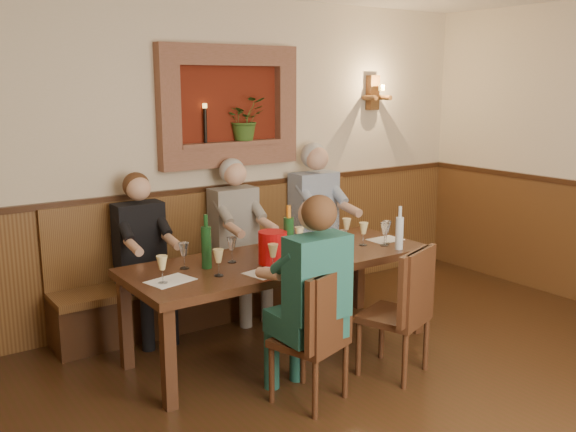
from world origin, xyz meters
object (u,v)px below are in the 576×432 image
person_bench_mid (239,252)px  water_bottle (399,232)px  bench (222,279)px  wine_bottle_green_b (206,246)px  chair_near_right (395,337)px  person_chair_front (308,317)px  spittoon_bucket (273,248)px  chair_near_left (311,363)px  person_bench_left (145,271)px  wine_bottle_green_a (289,238)px  dining_table (281,266)px  person_bench_right (319,234)px

person_bench_mid → water_bottle: size_ratio=4.03×
bench → person_bench_mid: person_bench_mid is taller
wine_bottle_green_b → chair_near_right: bearing=-40.6°
person_chair_front → spittoon_bucket: size_ratio=5.78×
spittoon_bucket → wine_bottle_green_b: 0.49m
person_bench_mid → chair_near_left: bearing=-104.8°
person_bench_left → spittoon_bucket: bearing=-57.0°
person_chair_front → wine_bottle_green_a: bearing=65.2°
wine_bottle_green_b → dining_table: bearing=-5.9°
person_bench_mid → spittoon_bucket: (-0.27, -0.95, 0.29)m
chair_near_right → person_bench_left: (-1.19, 1.66, 0.28)m
bench → wine_bottle_green_b: wine_bottle_green_b is taller
person_bench_mid → person_bench_right: size_ratio=0.94×
dining_table → wine_bottle_green_b: (-0.60, 0.06, 0.24)m
dining_table → bench: bearing=90.0°
dining_table → person_chair_front: size_ratio=1.72×
person_bench_left → water_bottle: (1.67, -1.18, 0.33)m
person_bench_mid → wine_bottle_green_a: size_ratio=3.33×
chair_near_left → person_bench_right: size_ratio=0.61×
bench → chair_near_right: 1.82m
bench → spittoon_bucket: size_ratio=12.45×
chair_near_left → person_chair_front: person_chair_front is taller
bench → person_bench_right: person_bench_right is taller
bench → chair_near_left: (-0.31, -1.75, -0.06)m
dining_table → person_bench_right: (1.02, 0.84, -0.05)m
dining_table → chair_near_left: 0.95m
chair_near_left → wine_bottle_green_a: size_ratio=2.17×
bench → person_bench_mid: bearing=-40.8°
chair_near_left → person_bench_mid: 1.73m
chair_near_right → wine_bottle_green_a: (-0.44, 0.70, 0.65)m
person_bench_right → wine_bottle_green_b: person_bench_right is taller
person_bench_left → spittoon_bucket: 1.17m
wine_bottle_green_a → water_bottle: size_ratio=1.21×
person_chair_front → chair_near_left: bearing=-77.4°
person_chair_front → person_bench_mid: bearing=74.8°
bench → person_chair_front: 1.77m
spittoon_bucket → water_bottle: (1.06, -0.24, 0.02)m
person_bench_right → person_chair_front: size_ratio=1.08×
dining_table → chair_near_right: size_ratio=2.53×
water_bottle → wine_bottle_green_b: bearing=164.9°
person_bench_mid → wine_bottle_green_b: size_ratio=3.57×
person_bench_right → person_chair_front: bearing=-129.6°
spittoon_bucket → person_bench_right: bearing=39.0°
chair_near_left → spittoon_bucket: bearing=59.3°
person_bench_right → water_bottle: (-0.11, -1.18, 0.27)m
dining_table → person_bench_right: size_ratio=1.60×
person_bench_right → water_bottle: 1.22m
person_bench_left → person_chair_front: person_chair_front is taller
person_bench_left → wine_bottle_green_b: size_ratio=3.44×
wine_bottle_green_a → wine_bottle_green_b: wine_bottle_green_a is taller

